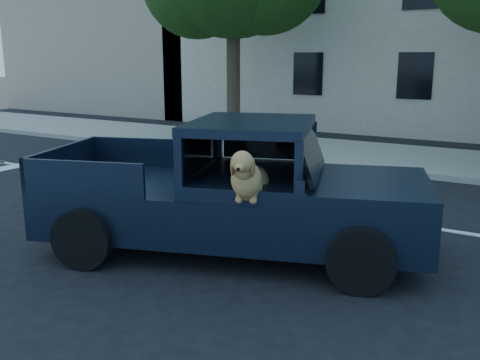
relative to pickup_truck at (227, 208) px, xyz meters
The scene contains 5 objects.
ground 1.57m from the pickup_truck, 149.58° to the right, with size 120.00×120.00×0.00m, color black.
far_sidewalk 8.59m from the pickup_truck, 98.17° to the left, with size 60.00×4.00×0.15m, color gray.
lane_stripes 2.87m from the pickup_truck, 73.76° to the left, with size 21.60×0.14×0.01m, color silver, non-canonical shape.
building_left 22.87m from the pickup_truck, 135.78° to the left, with size 12.00×6.00×8.00m, color tan.
pickup_truck is the anchor object (origin of this frame).
Camera 1 is at (5.25, -5.80, 2.90)m, focal length 40.00 mm.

